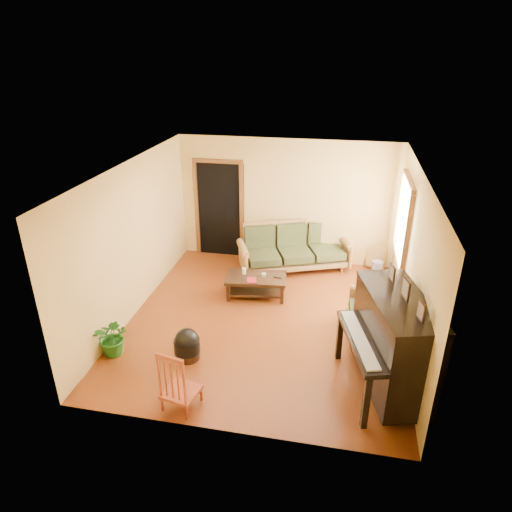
% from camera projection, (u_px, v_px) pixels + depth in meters
% --- Properties ---
extents(floor, '(5.00, 5.00, 0.00)m').
position_uv_depth(floor, '(264.00, 320.00, 7.76)').
color(floor, '#57220B').
rests_on(floor, ground).
extents(doorway, '(1.08, 0.16, 2.05)m').
position_uv_depth(doorway, '(219.00, 210.00, 9.79)').
color(doorway, black).
rests_on(doorway, floor).
extents(window, '(0.12, 1.36, 1.46)m').
position_uv_depth(window, '(404.00, 220.00, 7.89)').
color(window, white).
rests_on(window, right_wall).
extents(sofa, '(2.42, 1.70, 0.96)m').
position_uv_depth(sofa, '(295.00, 248.00, 9.32)').
color(sofa, brown).
rests_on(sofa, floor).
extents(coffee_table, '(1.16, 0.72, 0.40)m').
position_uv_depth(coffee_table, '(256.00, 286.00, 8.44)').
color(coffee_table, black).
rests_on(coffee_table, floor).
extents(armchair, '(0.93, 0.97, 0.92)m').
position_uv_depth(armchair, '(373.00, 308.00, 7.26)').
color(armchair, brown).
rests_on(armchair, floor).
extents(piano, '(1.32, 1.78, 1.40)m').
position_uv_depth(piano, '(393.00, 345.00, 5.96)').
color(piano, black).
rests_on(piano, floor).
extents(footstool, '(0.51, 0.51, 0.37)m').
position_uv_depth(footstool, '(187.00, 347.00, 6.77)').
color(footstool, black).
rests_on(footstool, floor).
extents(red_chair, '(0.51, 0.54, 0.90)m').
position_uv_depth(red_chair, '(180.00, 378.00, 5.75)').
color(red_chair, maroon).
rests_on(red_chair, floor).
extents(leaning_frame, '(0.41, 0.24, 0.54)m').
position_uv_depth(leaning_frame, '(377.00, 257.00, 9.43)').
color(leaning_frame, gold).
rests_on(leaning_frame, floor).
extents(ceramic_crock, '(0.26, 0.26, 0.28)m').
position_uv_depth(ceramic_crock, '(377.00, 268.00, 9.27)').
color(ceramic_crock, '#3648A4').
rests_on(ceramic_crock, floor).
extents(potted_plant, '(0.57, 0.50, 0.60)m').
position_uv_depth(potted_plant, '(114.00, 337.00, 6.80)').
color(potted_plant, '#1F5F1B').
rests_on(potted_plant, floor).
extents(book, '(0.21, 0.25, 0.02)m').
position_uv_depth(book, '(247.00, 280.00, 8.20)').
color(book, maroon).
rests_on(book, coffee_table).
extents(candle, '(0.09, 0.09, 0.12)m').
position_uv_depth(candle, '(244.00, 271.00, 8.42)').
color(candle, silver).
rests_on(candle, coffee_table).
extents(glass_jar, '(0.11, 0.11, 0.06)m').
position_uv_depth(glass_jar, '(264.00, 275.00, 8.35)').
color(glass_jar, silver).
rests_on(glass_jar, coffee_table).
extents(remote, '(0.15, 0.07, 0.01)m').
position_uv_depth(remote, '(278.00, 277.00, 8.31)').
color(remote, black).
rests_on(remote, coffee_table).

